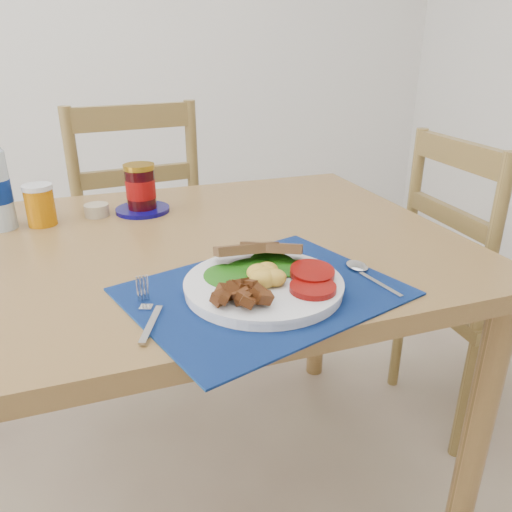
{
  "coord_description": "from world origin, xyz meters",
  "views": [
    {
      "loc": [
        -0.1,
        -0.83,
        1.15
      ],
      "look_at": [
        0.18,
        -0.06,
        0.8
      ],
      "focal_mm": 35.0,
      "sensor_mm": 36.0,
      "label": 1
    }
  ],
  "objects_px": {
    "jam_on_saucer": "(141,191)",
    "chair_far": "(133,211)",
    "chair_end": "(474,257)",
    "breakfast_plate": "(261,282)",
    "juice_glass": "(40,206)"
  },
  "relations": [
    {
      "from": "jam_on_saucer",
      "to": "chair_far",
      "type": "bearing_deg",
      "value": 88.05
    },
    {
      "from": "jam_on_saucer",
      "to": "chair_end",
      "type": "bearing_deg",
      "value": -12.05
    },
    {
      "from": "chair_far",
      "to": "breakfast_plate",
      "type": "xyz_separation_m",
      "value": [
        0.12,
        -1.03,
        0.17
      ]
    },
    {
      "from": "chair_far",
      "to": "jam_on_saucer",
      "type": "distance_m",
      "value": 0.53
    },
    {
      "from": "chair_far",
      "to": "chair_end",
      "type": "xyz_separation_m",
      "value": [
        0.92,
        -0.69,
        -0.03
      ]
    },
    {
      "from": "chair_end",
      "to": "jam_on_saucer",
      "type": "height_order",
      "value": "chair_end"
    },
    {
      "from": "chair_end",
      "to": "breakfast_plate",
      "type": "distance_m",
      "value": 0.89
    },
    {
      "from": "chair_far",
      "to": "chair_end",
      "type": "relative_size",
      "value": 1.07
    },
    {
      "from": "breakfast_plate",
      "to": "juice_glass",
      "type": "xyz_separation_m",
      "value": [
        -0.37,
        0.52,
        0.02
      ]
    },
    {
      "from": "chair_end",
      "to": "juice_glass",
      "type": "bearing_deg",
      "value": 84.33
    },
    {
      "from": "chair_far",
      "to": "breakfast_plate",
      "type": "distance_m",
      "value": 1.05
    },
    {
      "from": "chair_far",
      "to": "jam_on_saucer",
      "type": "relative_size",
      "value": 8.63
    },
    {
      "from": "breakfast_plate",
      "to": "juice_glass",
      "type": "relative_size",
      "value": 2.95
    },
    {
      "from": "breakfast_plate",
      "to": "jam_on_saucer",
      "type": "distance_m",
      "value": 0.56
    },
    {
      "from": "breakfast_plate",
      "to": "juice_glass",
      "type": "height_order",
      "value": "juice_glass"
    }
  ]
}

